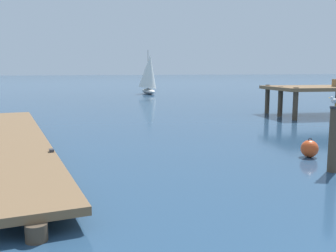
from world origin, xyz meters
TOP-DOWN VIEW (x-y plane):
  - floating_dock at (-6.23, 12.32)m, footprint 3.24×16.34m
  - pier_platform at (10.45, 17.37)m, footprint 6.24×4.74m
  - mooring_piling at (2.04, 6.39)m, footprint 0.30×0.30m
  - perched_seagull at (2.04, 6.39)m, footprint 0.35×0.25m
  - mooring_buoy at (2.61, 8.07)m, footprint 0.54×0.54m
  - distant_sailboat at (6.22, 40.75)m, footprint 2.42×4.04m

SIDE VIEW (x-z plane):
  - mooring_buoy at x=2.61m, z-range -0.04..0.58m
  - floating_dock at x=-6.23m, z-range 0.10..0.63m
  - mooring_piling at x=2.04m, z-range 0.04..1.81m
  - pier_platform at x=10.45m, z-range 0.45..2.64m
  - perched_seagull at x=2.04m, z-range 1.79..2.06m
  - distant_sailboat at x=6.22m, z-range -0.26..4.69m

